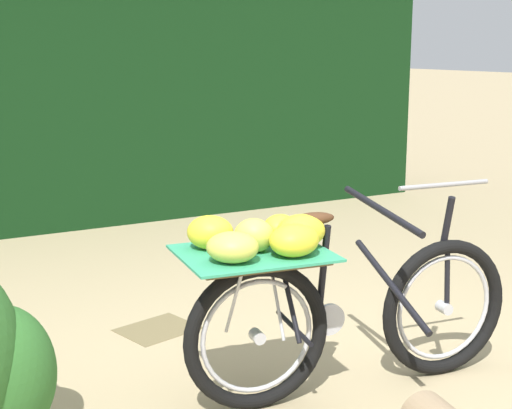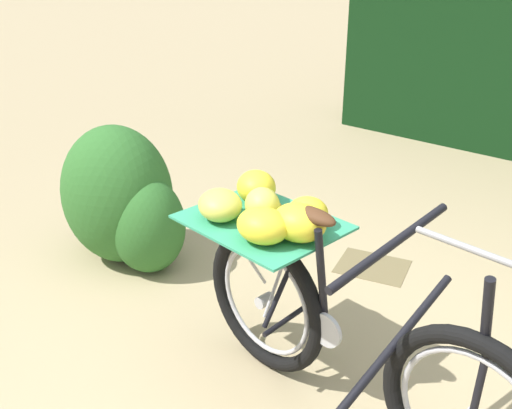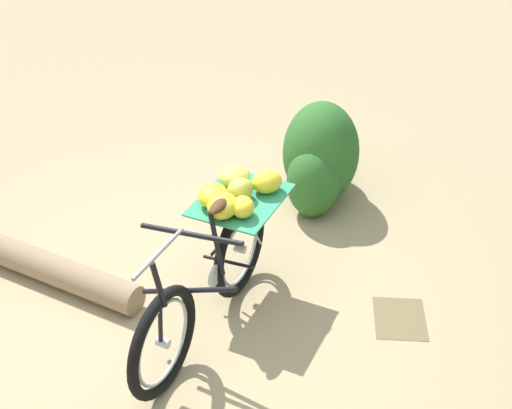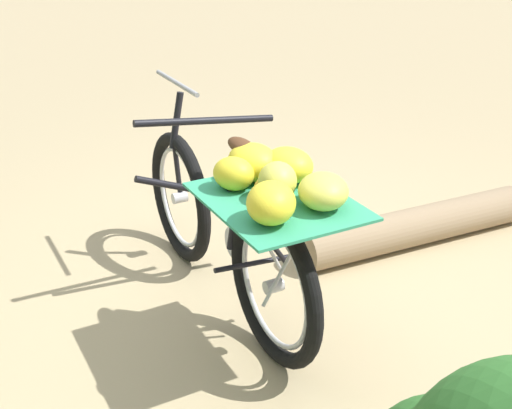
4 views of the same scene
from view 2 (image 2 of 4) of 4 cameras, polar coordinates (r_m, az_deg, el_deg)
ground_plane at (r=2.82m, az=4.11°, el=-18.89°), size 60.00×60.00×0.00m
bicycle at (r=2.53m, az=6.54°, el=-9.37°), size 1.76×0.98×1.03m
shrub_cluster at (r=3.84m, az=-13.12°, el=0.15°), size 0.95×0.65×0.91m
leaf_litter_patch at (r=3.89m, az=11.30°, el=-5.92°), size 0.44×0.36×0.01m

